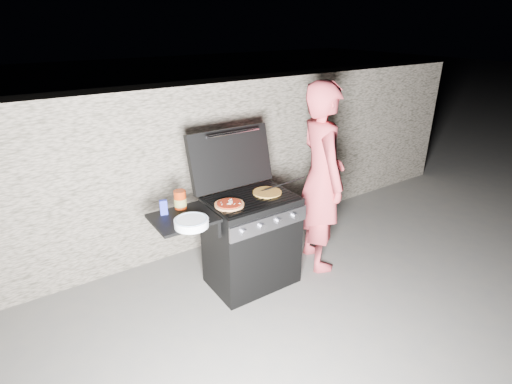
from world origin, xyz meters
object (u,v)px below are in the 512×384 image
sauce_jar (180,199)px  person (321,178)px  pizza_topped (229,204)px  gas_grill (229,249)px

sauce_jar → person: person is taller
pizza_topped → person: 1.03m
gas_grill → pizza_topped: pizza_topped is taller
pizza_topped → person: bearing=-1.9°
pizza_topped → sauce_jar: bearing=150.2°
gas_grill → person: size_ratio=0.71×
gas_grill → person: (1.02, -0.08, 0.49)m
sauce_jar → person: (1.39, -0.24, -0.03)m
gas_grill → sauce_jar: 0.66m
person → pizza_topped: bearing=106.7°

